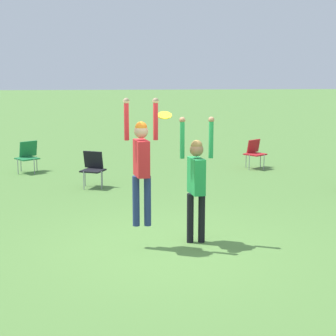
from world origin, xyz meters
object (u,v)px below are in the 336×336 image
at_px(frisbee, 165,115).
at_px(camping_chair_0, 93,166).
at_px(person_defending, 196,176).
at_px(camping_chair_3, 28,155).
at_px(camping_chair_1, 254,151).
at_px(person_jumping, 141,159).

bearing_deg(frisbee, camping_chair_0, 107.43).
bearing_deg(person_defending, camping_chair_3, -160.39).
bearing_deg(camping_chair_0, camping_chair_1, -130.08).
distance_m(person_jumping, camping_chair_0, 5.12).
relative_size(person_defending, camping_chair_0, 2.45).
relative_size(person_jumping, camping_chair_0, 2.40).
xyz_separation_m(person_defending, camping_chair_3, (-4.06, 6.87, -0.67)).
bearing_deg(camping_chair_3, camping_chair_0, 94.47).
distance_m(camping_chair_0, camping_chair_1, 5.22).
bearing_deg(person_defending, person_jumping, -90.00).
bearing_deg(frisbee, person_defending, 6.40).
xyz_separation_m(person_jumping, camping_chair_0, (-1.10, 4.90, -1.00)).
distance_m(camping_chair_0, camping_chair_3, 2.94).
bearing_deg(camping_chair_0, camping_chair_3, -23.17).
bearing_deg(person_defending, frisbee, -94.55).
bearing_deg(camping_chair_1, camping_chair_3, -37.82).
bearing_deg(camping_chair_0, frisbee, 131.34).
bearing_deg(person_jumping, camping_chair_3, 12.82).
height_order(person_defending, camping_chair_0, person_defending).
relative_size(camping_chair_0, camping_chair_1, 1.06).
distance_m(person_defending, camping_chair_1, 7.52).
relative_size(camping_chair_1, camping_chair_3, 0.95).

